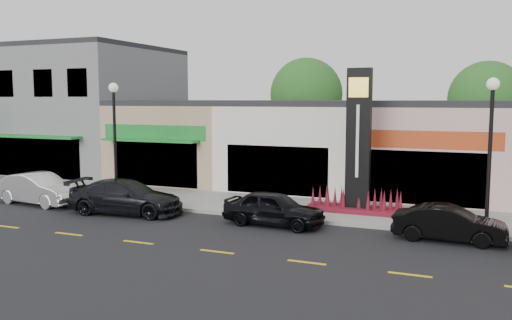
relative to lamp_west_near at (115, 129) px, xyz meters
The scene contains 16 objects.
ground 9.07m from the lamp_west_near, 17.35° to the right, with size 120.00×120.00×0.00m, color black.
sidewalk 8.89m from the lamp_west_near, 13.02° to the left, with size 52.00×4.30×0.15m, color gray.
curb 8.70m from the lamp_west_near, ahead, with size 52.00×0.20×0.15m, color gray.
building_grey_2story 13.45m from the lamp_west_near, 138.08° to the left, with size 12.00×10.95×8.30m.
shop_beige 9.04m from the lamp_west_near, 93.19° to the left, with size 7.00×10.85×4.80m.
shop_cream 11.13m from the lamp_west_near, 54.08° to the left, with size 7.00×10.01×4.80m.
shop_pink_w 16.25m from the lamp_west_near, 33.61° to the left, with size 7.00×10.01×4.80m.
tree_rear_west 17.55m from the lamp_west_near, 76.76° to the left, with size 5.20×5.20×7.83m.
tree_rear_mid 23.39m from the lamp_west_near, 46.74° to the left, with size 4.80×4.80×7.29m.
lamp_west_near is the anchor object (origin of this frame).
lamp_east_near 16.00m from the lamp_west_near, ahead, with size 0.44×0.44×5.47m.
pylon_sign 11.19m from the lamp_west_near, ahead, with size 4.20×1.30×6.00m.
car_white_van 4.48m from the lamp_west_near, 154.08° to the right, with size 4.40×1.53×1.45m, color silver.
car_dark_sedan 3.73m from the lamp_west_near, 43.96° to the right, with size 5.00×2.03×1.45m, color black.
car_black_sedan 8.97m from the lamp_west_near, ahead, with size 3.97×1.60×1.35m, color black.
car_black_conv 15.13m from the lamp_west_near, ahead, with size 3.76×1.31×1.24m, color black.
Camera 1 is at (7.60, -18.17, 4.88)m, focal length 38.00 mm.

